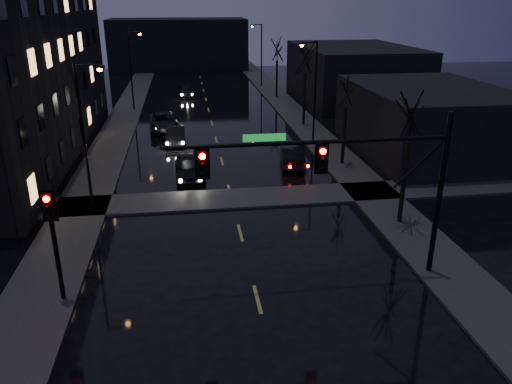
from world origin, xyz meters
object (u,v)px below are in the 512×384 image
object	(u,v)px
oncoming_car_b	(175,136)
lead_car	(292,157)
oncoming_car_c	(164,122)
oncoming_car_d	(187,91)
oncoming_car_a	(190,167)

from	to	relation	value
oncoming_car_b	lead_car	world-z (taller)	lead_car
oncoming_car_c	lead_car	xyz separation A→B (m)	(9.15, -11.72, -0.05)
oncoming_car_c	oncoming_car_d	xyz separation A→B (m)	(2.19, 16.31, -0.11)
oncoming_car_c	oncoming_car_d	size ratio (longest dim) A/B	1.22
oncoming_car_b	oncoming_car_d	distance (m)	21.02
oncoming_car_a	oncoming_car_c	world-z (taller)	oncoming_car_a
oncoming_car_b	oncoming_car_c	size ratio (longest dim) A/B	0.76
oncoming_car_d	oncoming_car_a	bearing A→B (deg)	-95.91
oncoming_car_d	oncoming_car_b	bearing A→B (deg)	-98.77
oncoming_car_a	oncoming_car_d	size ratio (longest dim) A/B	1.02
oncoming_car_d	lead_car	size ratio (longest dim) A/B	1.04
oncoming_car_a	oncoming_car_c	xyz separation A→B (m)	(-2.00, 13.25, -0.02)
oncoming_car_c	lead_car	size ratio (longest dim) A/B	1.27
oncoming_car_a	lead_car	distance (m)	7.31
oncoming_car_b	oncoming_car_c	xyz separation A→B (m)	(-1.01, 4.67, 0.08)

